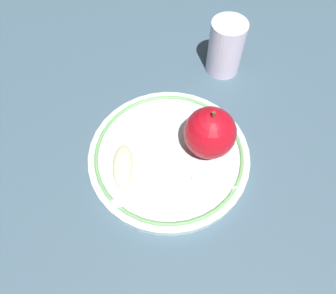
% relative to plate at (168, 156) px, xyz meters
% --- Properties ---
extents(ground_plane, '(2.00, 2.00, 0.00)m').
position_rel_plate_xyz_m(ground_plane, '(0.02, 0.00, -0.01)').
color(ground_plane, '#3E5666').
extents(plate, '(0.24, 0.24, 0.02)m').
position_rel_plate_xyz_m(plate, '(0.00, 0.00, 0.00)').
color(plate, silver).
rests_on(plate, ground_plane).
extents(apple_red_whole, '(0.08, 0.08, 0.08)m').
position_rel_plate_xyz_m(apple_red_whole, '(0.04, 0.04, 0.05)').
color(apple_red_whole, red).
rests_on(apple_red_whole, plate).
extents(apple_slice_front, '(0.06, 0.07, 0.02)m').
position_rel_plate_xyz_m(apple_slice_front, '(-0.04, -0.05, 0.02)').
color(apple_slice_front, beige).
rests_on(apple_slice_front, plate).
extents(fork, '(0.14, 0.13, 0.00)m').
position_rel_plate_xyz_m(fork, '(0.04, -0.05, 0.01)').
color(fork, silver).
rests_on(fork, plate).
extents(drinking_glass, '(0.06, 0.06, 0.10)m').
position_rel_plate_xyz_m(drinking_glass, '(-0.01, 0.22, 0.04)').
color(drinking_glass, silver).
rests_on(drinking_glass, ground_plane).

